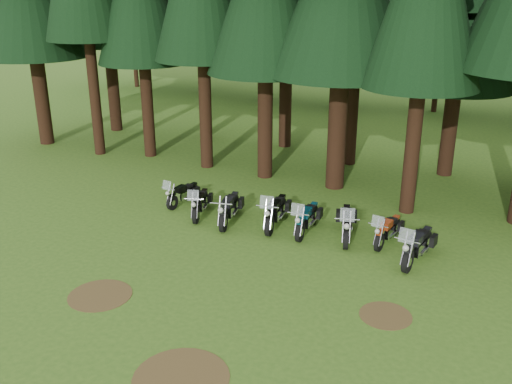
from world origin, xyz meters
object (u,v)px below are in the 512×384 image
at_px(motorcycle_0, 183,194).
at_px(motorcycle_7, 417,247).
at_px(motorcycle_5, 346,224).
at_px(motorcycle_6, 388,231).
at_px(motorcycle_2, 229,209).
at_px(motorcycle_1, 200,204).
at_px(motorcycle_4, 307,219).
at_px(motorcycle_3, 276,212).

xyz_separation_m(motorcycle_0, motorcycle_7, (9.27, -0.93, 0.10)).
height_order(motorcycle_5, motorcycle_7, motorcycle_5).
xyz_separation_m(motorcycle_0, motorcycle_6, (8.10, 0.00, 0.03)).
bearing_deg(motorcycle_6, motorcycle_2, -164.93).
xyz_separation_m(motorcycle_1, motorcycle_5, (5.53, 0.47, 0.06)).
height_order(motorcycle_0, motorcycle_4, motorcycle_4).
height_order(motorcycle_1, motorcycle_5, motorcycle_5).
height_order(motorcycle_2, motorcycle_3, motorcycle_3).
distance_m(motorcycle_0, motorcycle_2, 2.60).
bearing_deg(motorcycle_5, motorcycle_4, 168.75).
relative_size(motorcycle_6, motorcycle_7, 0.86).
relative_size(motorcycle_2, motorcycle_7, 0.96).
relative_size(motorcycle_5, motorcycle_7, 0.99).
distance_m(motorcycle_4, motorcycle_6, 2.78).
relative_size(motorcycle_4, motorcycle_6, 1.11).
bearing_deg(motorcycle_1, motorcycle_5, -13.83).
bearing_deg(motorcycle_0, motorcycle_3, 0.50).
distance_m(motorcycle_3, motorcycle_4, 1.20).
relative_size(motorcycle_1, motorcycle_7, 0.88).
xyz_separation_m(motorcycle_0, motorcycle_2, (2.49, -0.76, 0.08)).
xyz_separation_m(motorcycle_2, motorcycle_4, (2.87, 0.40, -0.01)).
bearing_deg(motorcycle_4, motorcycle_6, 3.55).
height_order(motorcycle_3, motorcycle_4, motorcycle_3).
bearing_deg(motorcycle_0, motorcycle_4, 1.38).
height_order(motorcycle_0, motorcycle_3, motorcycle_3).
xyz_separation_m(motorcycle_3, motorcycle_5, (2.58, 0.12, -0.01)).
relative_size(motorcycle_2, motorcycle_5, 0.97).
relative_size(motorcycle_0, motorcycle_1, 0.92).
height_order(motorcycle_2, motorcycle_4, motorcycle_4).
distance_m(motorcycle_5, motorcycle_7, 2.63).
bearing_deg(motorcycle_4, motorcycle_5, 1.85).
xyz_separation_m(motorcycle_4, motorcycle_6, (2.75, 0.37, -0.05)).
bearing_deg(motorcycle_7, motorcycle_0, -177.83).
bearing_deg(motorcycle_4, motorcycle_2, -176.11).
bearing_deg(motorcycle_7, motorcycle_4, 179.65).
bearing_deg(motorcycle_6, motorcycle_3, -167.65).
xyz_separation_m(motorcycle_2, motorcycle_7, (6.78, -0.17, 0.02)).
xyz_separation_m(motorcycle_0, motorcycle_1, (1.20, -0.69, 0.05)).
height_order(motorcycle_2, motorcycle_7, motorcycle_7).
bearing_deg(motorcycle_6, motorcycle_5, -163.40).
bearing_deg(motorcycle_5, motorcycle_1, 167.70).
distance_m(motorcycle_1, motorcycle_3, 2.97).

